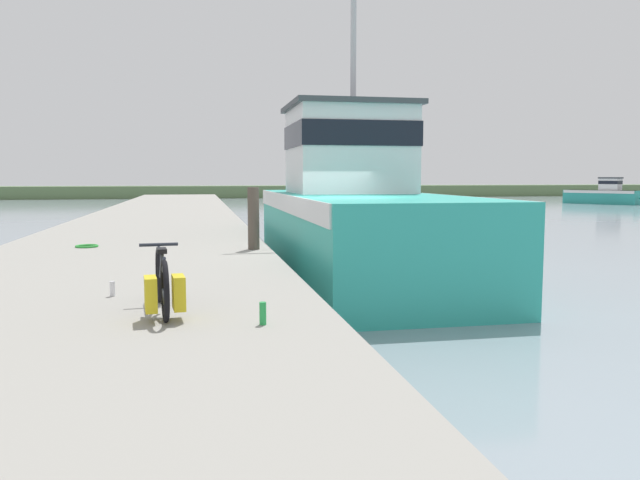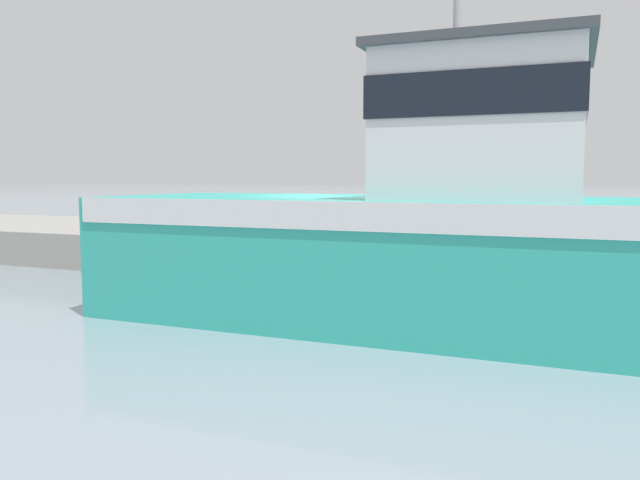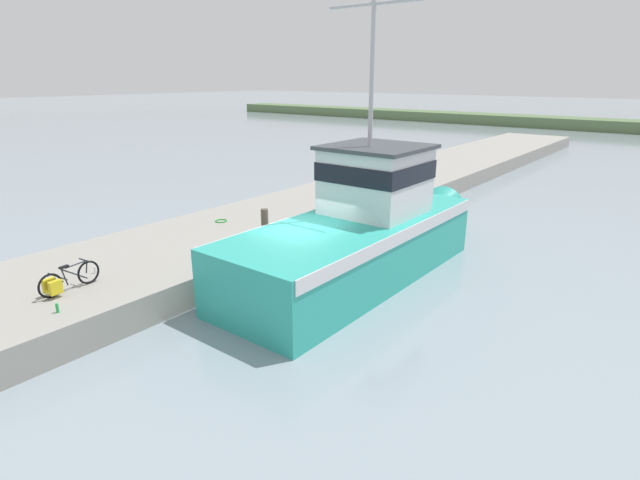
% 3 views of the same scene
% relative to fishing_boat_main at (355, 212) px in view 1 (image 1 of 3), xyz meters
% --- Properties ---
extents(ground_plane, '(320.00, 320.00, 0.00)m').
position_rel_fishing_boat_main_xyz_m(ground_plane, '(-1.04, -2.01, -1.51)').
color(ground_plane, '#84939E').
extents(dock_pier, '(5.67, 80.00, 0.89)m').
position_rel_fishing_boat_main_xyz_m(dock_pier, '(-5.08, -2.01, -1.07)').
color(dock_pier, gray).
rests_on(dock_pier, ground_plane).
extents(far_shoreline, '(180.00, 5.00, 1.31)m').
position_rel_fishing_boat_main_xyz_m(far_shoreline, '(28.96, 56.00, -0.86)').
color(far_shoreline, '#567047').
rests_on(far_shoreline, ground_plane).
extents(fishing_boat_main, '(3.55, 11.54, 9.52)m').
position_rel_fishing_boat_main_xyz_m(fishing_boat_main, '(0.00, 0.00, 0.00)').
color(fishing_boat_main, teal).
rests_on(fishing_boat_main, ground_plane).
extents(boat_blue_far, '(5.07, 6.60, 2.31)m').
position_rel_fishing_boat_main_xyz_m(boat_blue_far, '(30.62, 33.14, -0.68)').
color(boat_blue_far, teal).
rests_on(boat_blue_far, ground_plane).
extents(bicycle_touring, '(0.54, 1.71, 0.71)m').
position_rel_fishing_boat_main_xyz_m(bicycle_touring, '(-4.10, -7.70, -0.30)').
color(bicycle_touring, black).
rests_on(bicycle_touring, dock_pier).
extents(mooring_post, '(0.23, 0.23, 1.27)m').
position_rel_fishing_boat_main_xyz_m(mooring_post, '(-2.60, -1.85, 0.01)').
color(mooring_post, '#51473D').
rests_on(mooring_post, dock_pier).
extents(hose_coil, '(0.47, 0.47, 0.04)m').
position_rel_fishing_boat_main_xyz_m(hose_coil, '(-6.02, -0.77, -0.61)').
color(hose_coil, green).
rests_on(hose_coil, dock_pier).
extents(water_bottle_on_curb, '(0.06, 0.06, 0.19)m').
position_rel_fishing_boat_main_xyz_m(water_bottle_on_curb, '(-4.78, -6.53, -0.53)').
color(water_bottle_on_curb, silver).
rests_on(water_bottle_on_curb, dock_pier).
extents(water_bottle_by_bike, '(0.07, 0.07, 0.23)m').
position_rel_fishing_boat_main_xyz_m(water_bottle_by_bike, '(-3.10, -8.38, -0.51)').
color(water_bottle_by_bike, green).
rests_on(water_bottle_by_bike, dock_pier).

